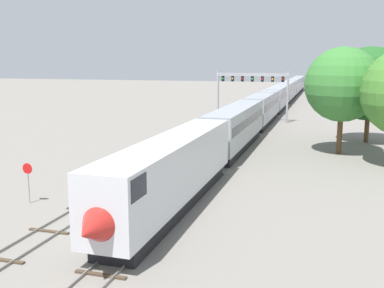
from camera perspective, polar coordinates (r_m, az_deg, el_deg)
The scene contains 8 objects.
ground_plane at distance 27.81m, azimuth -9.32°, elevation -10.32°, with size 400.00×400.00×0.00m, color gray.
track_main at distance 84.39m, azimuth 10.15°, elevation 3.67°, with size 2.60×200.00×0.16m.
track_near at distance 65.78m, azimuth 3.31°, elevation 1.93°, with size 2.60×160.00×0.16m.
passenger_train at distance 93.99m, azimuth 10.93°, elevation 5.88°, with size 3.04×152.27×4.80m.
signal_gantry at distance 74.55m, azimuth 7.67°, elevation 7.56°, with size 12.10×0.49×8.31m.
stop_sign at distance 33.22m, azimuth -20.16°, elevation -4.00°, with size 0.76×0.08×2.88m.
trackside_tree_left at distance 50.07m, azimuth 18.63°, elevation 7.18°, with size 7.88×7.88×11.37m.
trackside_tree_mid at distance 58.50m, azimuth 21.72°, elevation 7.13°, with size 8.92×8.92×11.62m.
Camera 1 is at (11.66, -23.27, 9.79)m, focal length 41.88 mm.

